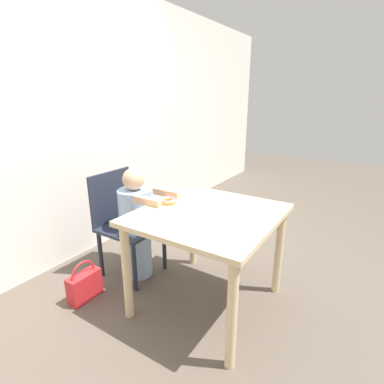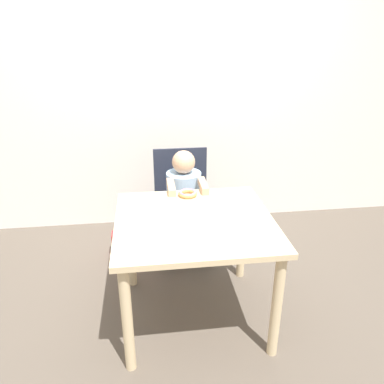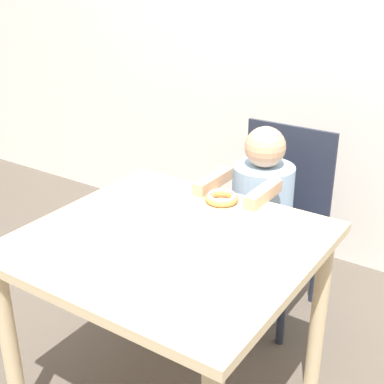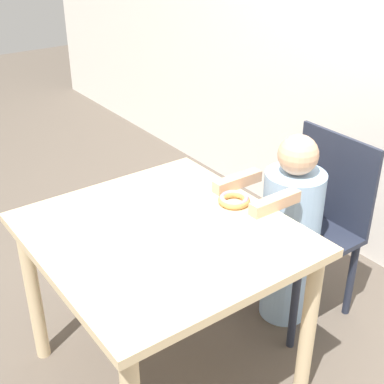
{
  "view_description": "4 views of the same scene",
  "coord_description": "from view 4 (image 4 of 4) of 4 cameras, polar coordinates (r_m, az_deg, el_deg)",
  "views": [
    {
      "loc": [
        -1.66,
        -0.93,
        1.48
      ],
      "look_at": [
        0.0,
        0.13,
        0.85
      ],
      "focal_mm": 28.0,
      "sensor_mm": 36.0,
      "label": 1
    },
    {
      "loc": [
        -0.27,
        -1.98,
        1.78
      ],
      "look_at": [
        0.0,
        0.13,
        0.85
      ],
      "focal_mm": 35.0,
      "sensor_mm": 36.0,
      "label": 2
    },
    {
      "loc": [
        0.94,
        -1.28,
        1.6
      ],
      "look_at": [
        0.0,
        0.13,
        0.85
      ],
      "focal_mm": 50.0,
      "sensor_mm": 36.0,
      "label": 3
    },
    {
      "loc": [
        1.42,
        -0.89,
        1.79
      ],
      "look_at": [
        0.0,
        0.13,
        0.85
      ],
      "focal_mm": 50.0,
      "sensor_mm": 36.0,
      "label": 4
    }
  ],
  "objects": [
    {
      "name": "ground_plane",
      "position": [
        2.45,
        -2.73,
        -18.62
      ],
      "size": [
        12.0,
        12.0,
        0.0
      ],
      "primitive_type": "plane",
      "color": "brown"
    },
    {
      "name": "napkin",
      "position": [
        2.02,
        -5.68,
        -3.47
      ],
      "size": [
        0.3,
        0.3,
        0.0
      ],
      "color": "white",
      "rests_on": "dining_table"
    },
    {
      "name": "child_figure",
      "position": [
        2.49,
        10.35,
        -4.28
      ],
      "size": [
        0.28,
        0.49,
        0.94
      ],
      "color": "#99BCE0",
      "rests_on": "ground_plane"
    },
    {
      "name": "dining_table",
      "position": [
        2.04,
        -3.13,
        -6.67
      ],
      "size": [
        0.95,
        0.9,
        0.73
      ],
      "color": "beige",
      "rests_on": "ground_plane"
    },
    {
      "name": "handbag",
      "position": [
        3.03,
        5.11,
        -5.28
      ],
      "size": [
        0.26,
        0.1,
        0.32
      ],
      "color": "red",
      "rests_on": "ground_plane"
    },
    {
      "name": "donut",
      "position": [
        2.15,
        4.56,
        -0.83
      ],
      "size": [
        0.13,
        0.13,
        0.03
      ],
      "color": "tan",
      "rests_on": "dining_table"
    },
    {
      "name": "chair",
      "position": [
        2.58,
        12.42,
        -3.45
      ],
      "size": [
        0.45,
        0.45,
        0.88
      ],
      "color": "#232838",
      "rests_on": "ground_plane"
    }
  ]
}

